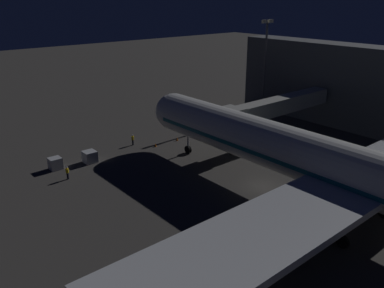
{
  "coord_description": "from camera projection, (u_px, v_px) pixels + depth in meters",
  "views": [
    {
      "loc": [
        35.98,
        28.81,
        22.61
      ],
      "look_at": [
        3.0,
        -10.33,
        3.5
      ],
      "focal_mm": 37.29,
      "sensor_mm": 36.0,
      "label": 1
    }
  ],
  "objects": [
    {
      "name": "apron_floodlight_mast",
      "position": [
        265.0,
        61.0,
        77.7
      ],
      "size": [
        2.9,
        0.5,
        18.35
      ],
      "color": "#59595E",
      "rests_on": "ground_plane"
    },
    {
      "name": "baggage_container_near_belt",
      "position": [
        90.0,
        157.0,
        57.37
      ],
      "size": [
        1.75,
        1.79,
        1.66
      ],
      "primitive_type": "cube",
      "color": "#B7BABF",
      "rests_on": "ground_plane"
    },
    {
      "name": "ground_plane",
      "position": [
        263.0,
        186.0,
        50.27
      ],
      "size": [
        320.0,
        320.0,
        0.0
      ],
      "primitive_type": "plane",
      "color": "#383533"
    },
    {
      "name": "baggage_container_mid_row",
      "position": [
        55.0,
        163.0,
        55.12
      ],
      "size": [
        1.63,
        1.57,
        1.62
      ],
      "primitive_type": "cube",
      "color": "#B7BABF",
      "rests_on": "ground_plane"
    },
    {
      "name": "jet_bridge",
      "position": [
        270.0,
        108.0,
        63.3
      ],
      "size": [
        24.63,
        3.4,
        7.37
      ],
      "color": "#9E9E99",
      "rests_on": "ground_plane"
    },
    {
      "name": "ground_crew_under_port_wing",
      "position": [
        67.0,
        172.0,
        51.94
      ],
      "size": [
        0.4,
        0.4,
        1.79
      ],
      "color": "black",
      "rests_on": "ground_plane"
    },
    {
      "name": "traffic_cone_nose_port",
      "position": [
        177.0,
        139.0,
        66.06
      ],
      "size": [
        0.36,
        0.36,
        0.55
      ],
      "primitive_type": "cone",
      "color": "orange",
      "rests_on": "ground_plane"
    },
    {
      "name": "ground_crew_marshaller_fwd",
      "position": [
        133.0,
        139.0,
        63.85
      ],
      "size": [
        0.4,
        0.4,
        1.79
      ],
      "color": "black",
      "rests_on": "ground_plane"
    },
    {
      "name": "traffic_cone_nose_starboard",
      "position": [
        155.0,
        145.0,
        63.41
      ],
      "size": [
        0.36,
        0.36,
        0.55
      ],
      "primitive_type": "cone",
      "color": "orange",
      "rests_on": "ground_plane"
    },
    {
      "name": "airliner_at_gate",
      "position": [
        362.0,
        177.0,
        39.44
      ],
      "size": [
        57.79,
        67.72,
        18.66
      ],
      "color": "silver",
      "rests_on": "ground_plane"
    }
  ]
}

